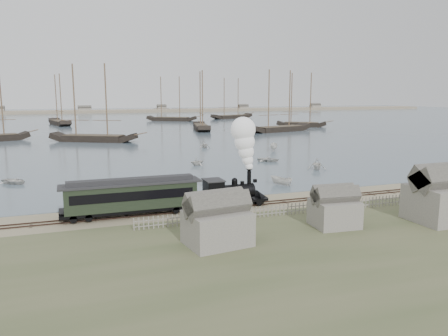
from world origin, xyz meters
name	(u,v)px	position (x,y,z in m)	size (l,w,h in m)	color
ground	(262,199)	(0.00, 0.00, 0.00)	(600.00, 600.00, 0.00)	tan
harbor_water	(114,119)	(0.00, 170.00, 0.03)	(600.00, 336.00, 0.06)	#4A5A69
rail_track	(269,203)	(0.00, -2.00, 0.04)	(120.00, 1.80, 0.16)	#37251E
picket_fence_west	(231,221)	(-6.50, -7.00, 0.00)	(19.00, 0.10, 1.20)	slate
picket_fence_east	(391,205)	(12.50, -7.50, 0.00)	(15.00, 0.10, 1.20)	slate
shed_left	(217,244)	(-10.00, -13.00, 0.00)	(5.00, 4.00, 4.10)	slate
shed_mid	(334,226)	(2.00, -12.00, 0.00)	(4.00, 3.50, 3.60)	slate
shed_right	(441,221)	(13.00, -14.00, 0.00)	(6.00, 5.00, 5.10)	slate
far_spit	(101,113)	(0.00, 250.00, 0.00)	(500.00, 20.00, 1.80)	tan
locomotive	(243,167)	(-3.24, -2.00, 4.39)	(7.64, 2.85, 9.52)	black
passenger_coach	(132,195)	(-15.42, -2.00, 2.16)	(14.11, 2.72, 3.43)	black
beached_dinghy	(177,201)	(-9.93, 1.16, 0.43)	(4.12, 2.95, 0.85)	silver
rowboat_0	(14,181)	(-28.52, 19.61, 0.46)	(3.82, 2.73, 0.79)	silver
rowboat_1	(197,161)	(-0.32, 26.10, 0.75)	(2.61, 2.25, 1.38)	silver
rowboat_2	(281,181)	(5.80, 6.29, 0.67)	(3.15, 1.19, 1.22)	silver
rowboat_3	(268,159)	(13.18, 25.80, 0.47)	(3.98, 2.84, 0.82)	silver
rowboat_4	(317,164)	(16.98, 15.40, 0.98)	(3.49, 3.01, 1.84)	silver
rowboat_5	(274,147)	(20.88, 39.32, 0.85)	(4.10, 1.54, 1.59)	silver
rowboat_7	(205,144)	(8.23, 49.28, 0.86)	(3.02, 2.61, 1.59)	silver
schooner_2	(92,103)	(-14.95, 71.75, 10.06)	(22.68, 5.23, 20.00)	black
schooner_3	(201,100)	(22.08, 97.49, 10.06)	(21.53, 4.97, 20.00)	black
schooner_4	(280,101)	(44.47, 82.74, 10.06)	(23.90, 5.51, 20.00)	black
schooner_5	(302,100)	(61.33, 98.33, 10.06)	(18.19, 4.20, 20.00)	black
schooner_7	(58,99)	(-23.95, 139.45, 10.06)	(22.33, 5.15, 20.00)	black
schooner_8	(171,99)	(23.60, 149.26, 10.06)	(22.69, 5.24, 20.00)	black
schooner_9	(232,98)	(56.32, 158.34, 10.06)	(23.87, 5.51, 20.00)	black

